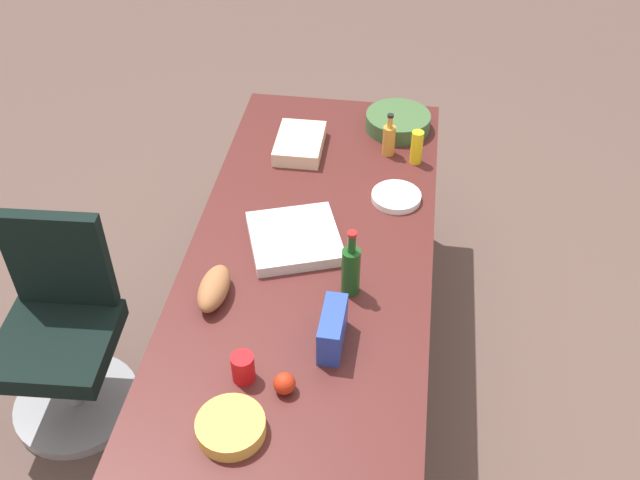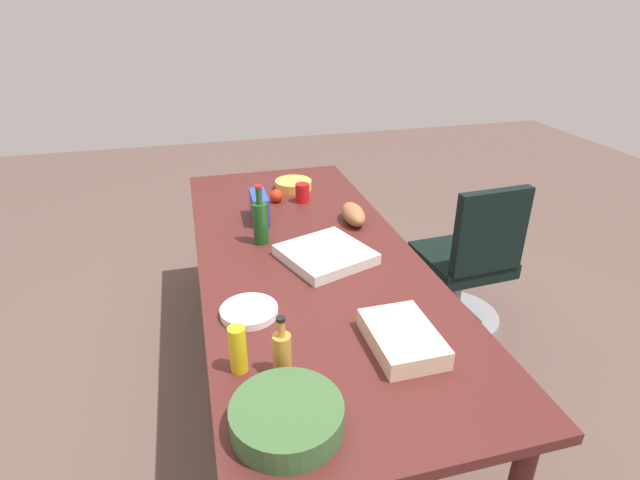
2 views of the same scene
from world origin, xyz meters
The scene contains 15 objects.
ground_plane centered at (0.00, 0.00, 0.00)m, with size 10.00×10.00×0.00m, color brown.
conference_table centered at (0.00, 0.00, 0.72)m, with size 2.48×1.00×0.79m.
office_chair centered at (-0.26, 1.04, 0.38)m, with size 0.56×0.56×0.97m.
paper_plate_stack centered at (0.43, -0.33, 0.80)m, with size 0.22×0.22×0.03m, color white.
dressing_bottle centered at (0.78, -0.27, 0.87)m, with size 0.07×0.07×0.22m.
pizza_box centered at (0.08, 0.07, 0.81)m, with size 0.36×0.36×0.05m, color silver.
sheet_cake centered at (0.75, 0.16, 0.82)m, with size 0.32×0.22×0.07m, color beige.
apple_red centered at (-0.67, -0.02, 0.83)m, with size 0.08×0.08×0.08m, color red.
bread_loaf centered at (-0.28, 0.32, 0.84)m, with size 0.24×0.11×0.10m, color #9F633B.
chip_bag_blue centered at (-0.44, -0.15, 0.86)m, with size 0.22×0.08×0.15m, color #2745B1.
wine_bottle centered at (-0.17, -0.19, 0.90)m, with size 0.07×0.07×0.30m.
chip_bowl centered at (-0.86, 0.12, 0.82)m, with size 0.23×0.23×0.06m, color gold.
salad_bowl centered at (1.00, -0.30, 0.83)m, with size 0.32×0.32×0.08m, color #3C6034.
red_solo_cup centered at (-0.64, 0.13, 0.84)m, with size 0.08×0.08×0.11m, color red.
mustard_bottle centered at (0.73, -0.40, 0.87)m, with size 0.06×0.06×0.17m, color yellow.
Camera 2 is at (2.02, -0.47, 1.90)m, focal length 28.10 mm.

